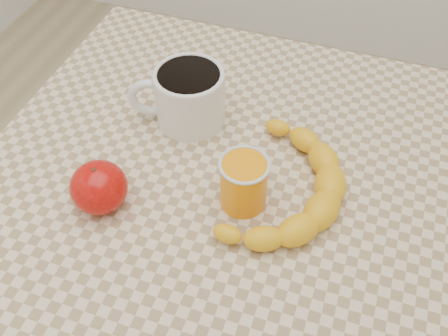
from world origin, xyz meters
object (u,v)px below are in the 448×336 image
(coffee_mug, at_px, (188,95))
(banana, at_px, (283,186))
(orange_juice_glass, at_px, (244,182))
(apple, at_px, (99,187))
(table, at_px, (224,208))

(coffee_mug, relative_size, banana, 0.51)
(orange_juice_glass, relative_size, apple, 0.86)
(table, bearing_deg, coffee_mug, 133.59)
(table, xyz_separation_m, apple, (-0.16, -0.11, 0.13))
(table, bearing_deg, orange_juice_glass, -41.15)
(coffee_mug, distance_m, orange_juice_glass, 0.21)
(table, height_order, apple, apple)
(apple, height_order, banana, apple)
(orange_juice_glass, bearing_deg, banana, 27.84)
(apple, bearing_deg, table, 35.37)
(table, distance_m, orange_juice_glass, 0.14)
(coffee_mug, relative_size, apple, 1.77)
(coffee_mug, distance_m, apple, 0.23)
(table, xyz_separation_m, orange_juice_glass, (0.04, -0.04, 0.13))
(banana, bearing_deg, apple, -145.07)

